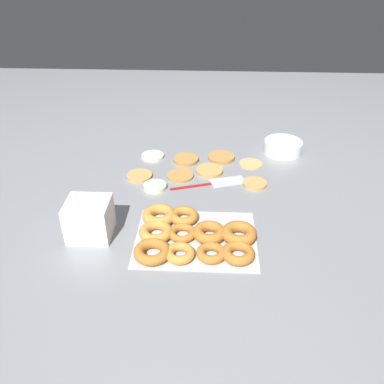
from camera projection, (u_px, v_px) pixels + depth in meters
The scene contains 14 objects.
ground_plane at pixel (187, 189), 1.50m from camera, with size 3.00×3.00×0.00m, color gray.
pancake_0 at pixel (186, 159), 1.68m from camera, with size 0.10×0.10×0.02m, color #B27F42.
pancake_1 at pixel (153, 156), 1.71m from camera, with size 0.09×0.09×0.01m, color beige.
pancake_2 at pixel (210, 171), 1.60m from camera, with size 0.11×0.11×0.01m, color tan.
pancake_3 at pixel (180, 175), 1.57m from camera, with size 0.10×0.10×0.01m, color #B27F42.
pancake_4 at pixel (221, 157), 1.69m from camera, with size 0.11×0.11×0.02m, color #B27F42.
pancake_5 at pixel (139, 176), 1.57m from camera, with size 0.10×0.10×0.01m, color tan.
pancake_6 at pixel (251, 163), 1.66m from camera, with size 0.09×0.09×0.01m, color tan.
pancake_7 at pixel (155, 186), 1.50m from camera, with size 0.09×0.09×0.02m, color beige.
pancake_8 at pixel (255, 183), 1.52m from camera, with size 0.09×0.09×0.01m, color tan.
donut_tray at pixel (191, 236), 1.24m from camera, with size 0.37×0.29×0.04m.
batter_bowl at pixel (283, 147), 1.74m from camera, with size 0.16×0.16×0.05m.
container_stack at pixel (89, 219), 1.24m from camera, with size 0.13×0.12×0.12m.
spatula at pixel (220, 182), 1.54m from camera, with size 0.29×0.12×0.01m.
Camera 1 is at (0.08, -1.26, 0.81)m, focal length 38.00 mm.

